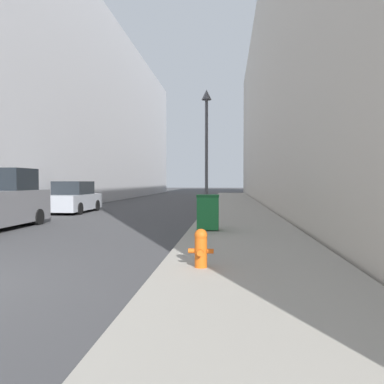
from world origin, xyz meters
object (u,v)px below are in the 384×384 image
object	(u,v)px
trash_bin	(208,212)
parked_sedan_near	(74,198)
fire_hydrant	(201,247)
lamppost	(206,136)

from	to	relation	value
trash_bin	parked_sedan_near	world-z (taller)	parked_sedan_near
trash_bin	parked_sedan_near	bearing A→B (deg)	135.13
fire_hydrant	lamppost	xyz separation A→B (m)	(-0.46, 9.79, 3.25)
fire_hydrant	parked_sedan_near	distance (m)	15.56
fire_hydrant	trash_bin	bearing A→B (deg)	91.63
lamppost	fire_hydrant	bearing A→B (deg)	-87.31
fire_hydrant	parked_sedan_near	size ratio (longest dim) A/B	0.17
trash_bin	fire_hydrant	bearing A→B (deg)	-88.37
fire_hydrant	trash_bin	world-z (taller)	trash_bin
fire_hydrant	trash_bin	distance (m)	5.36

